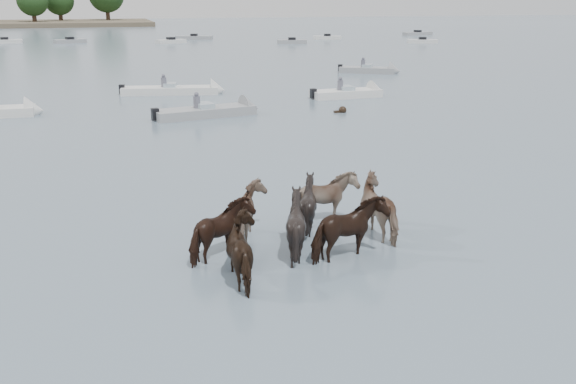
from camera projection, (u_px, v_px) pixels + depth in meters
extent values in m
plane|color=#4F6071|center=(270.00, 296.00, 12.67)|extent=(400.00, 400.00, 0.00)
imported|color=black|center=(221.00, 233.00, 14.41)|extent=(1.93, 1.81, 1.54)
imported|color=#806457|center=(253.00, 214.00, 15.72)|extent=(1.45, 1.65, 1.54)
imported|color=black|center=(308.00, 207.00, 16.23)|extent=(1.83, 1.76, 1.57)
imported|color=#876E5B|center=(324.00, 200.00, 16.71)|extent=(2.00, 1.17, 1.59)
imported|color=black|center=(249.00, 252.00, 13.29)|extent=(1.85, 1.97, 1.57)
imported|color=black|center=(296.00, 227.00, 14.66)|extent=(1.97, 1.91, 1.65)
imported|color=black|center=(349.00, 232.00, 14.35)|extent=(2.12, 1.47, 1.64)
imported|color=#9D7D6B|center=(384.00, 209.00, 15.91)|extent=(2.09, 2.17, 1.68)
sphere|color=black|center=(343.00, 110.00, 33.31)|extent=(0.44, 0.44, 0.44)
cube|color=black|center=(338.00, 112.00, 33.27)|extent=(0.50, 0.22, 0.18)
cone|color=silver|center=(35.00, 111.00, 32.67)|extent=(0.91, 1.61, 1.60)
cube|color=gray|center=(205.00, 113.00, 32.11)|extent=(5.57, 2.55, 0.55)
cone|color=gray|center=(251.00, 109.00, 33.29)|extent=(1.18, 1.74, 1.60)
cube|color=#99ADB7|center=(205.00, 106.00, 32.00)|extent=(0.99, 1.25, 0.35)
cube|color=black|center=(155.00, 114.00, 30.88)|extent=(0.41, 0.41, 0.60)
cylinder|color=#595966|center=(197.00, 103.00, 31.83)|extent=(0.36, 0.36, 0.70)
sphere|color=#595966|center=(196.00, 94.00, 31.70)|extent=(0.24, 0.24, 0.24)
cube|color=silver|center=(170.00, 91.00, 39.77)|extent=(6.45, 2.83, 0.55)
cone|color=silver|center=(218.00, 90.00, 40.05)|extent=(1.20, 1.75, 1.60)
cube|color=#99ADB7|center=(170.00, 86.00, 39.66)|extent=(1.01, 1.26, 0.35)
cube|color=black|center=(122.00, 89.00, 39.44)|extent=(0.41, 0.41, 0.60)
cylinder|color=#595966|center=(164.00, 83.00, 39.49)|extent=(0.36, 0.36, 0.70)
sphere|color=#595966|center=(163.00, 76.00, 39.35)|extent=(0.24, 0.24, 0.24)
cube|color=silver|center=(346.00, 94.00, 38.41)|extent=(4.53, 1.78, 0.55)
cone|color=silver|center=(377.00, 92.00, 39.12)|extent=(0.96, 1.63, 1.60)
cube|color=#99ADB7|center=(346.00, 89.00, 38.30)|extent=(0.84, 1.15, 0.35)
cube|color=black|center=(313.00, 94.00, 37.66)|extent=(0.36, 0.36, 0.60)
cylinder|color=#595966|center=(340.00, 86.00, 38.13)|extent=(0.36, 0.36, 0.70)
sphere|color=#595966|center=(340.00, 79.00, 37.99)|extent=(0.24, 0.24, 0.24)
cube|color=gray|center=(367.00, 70.00, 51.27)|extent=(4.79, 3.79, 0.55)
cone|color=gray|center=(395.00, 71.00, 50.72)|extent=(1.61, 1.83, 1.60)
cube|color=#99ADB7|center=(367.00, 66.00, 51.17)|extent=(1.27, 1.37, 0.35)
cube|color=black|center=(340.00, 68.00, 51.78)|extent=(0.48, 0.48, 0.60)
cylinder|color=#595966|center=(363.00, 64.00, 50.99)|extent=(0.36, 0.36, 0.70)
sphere|color=#595966|center=(363.00, 59.00, 50.86)|extent=(0.24, 0.24, 0.24)
cube|color=silver|center=(5.00, 42.00, 85.98)|extent=(4.70, 1.69, 0.60)
cube|color=black|center=(4.00, 39.00, 85.86)|extent=(1.04, 1.04, 0.50)
cube|color=gray|center=(70.00, 41.00, 86.41)|extent=(4.64, 3.00, 0.60)
cube|color=black|center=(70.00, 39.00, 86.30)|extent=(1.30, 1.30, 0.50)
cube|color=silver|center=(171.00, 42.00, 85.93)|extent=(4.47, 2.92, 0.60)
cube|color=black|center=(171.00, 39.00, 85.82)|extent=(1.29, 1.29, 0.50)
cube|color=gray|center=(194.00, 38.00, 94.45)|extent=(5.85, 3.30, 0.60)
cube|color=black|center=(194.00, 35.00, 94.34)|extent=(1.28, 1.28, 0.50)
cube|color=gray|center=(292.00, 42.00, 85.34)|extent=(4.32, 2.26, 0.60)
cube|color=black|center=(292.00, 39.00, 85.22)|extent=(1.17, 1.17, 0.50)
cube|color=silver|center=(327.00, 38.00, 94.33)|extent=(4.54, 2.78, 0.60)
cube|color=black|center=(327.00, 35.00, 94.21)|extent=(1.27, 1.27, 0.50)
cube|color=silver|center=(422.00, 42.00, 86.19)|extent=(4.45, 2.91, 0.60)
cube|color=black|center=(422.00, 39.00, 86.08)|extent=(1.29, 1.29, 0.50)
cube|color=gray|center=(417.00, 34.00, 105.69)|extent=(5.74, 2.51, 0.60)
cube|color=black|center=(418.00, 32.00, 105.58)|extent=(1.17, 1.17, 0.50)
cylinder|color=#382619|center=(35.00, 19.00, 141.64)|extent=(1.00, 1.00, 3.16)
sphere|color=black|center=(32.00, 1.00, 140.39)|extent=(7.03, 7.03, 7.03)
cylinder|color=#382619|center=(61.00, 18.00, 149.88)|extent=(1.00, 1.00, 3.20)
sphere|color=black|center=(59.00, 0.00, 148.61)|extent=(7.11, 7.11, 7.11)
cylinder|color=#382619|center=(108.00, 16.00, 153.34)|extent=(1.00, 1.00, 3.95)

